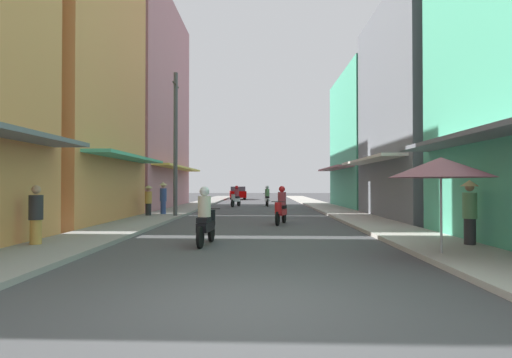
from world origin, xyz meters
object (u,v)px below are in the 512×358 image
Objects in this scene: motorbike_red at (281,207)px; utility_pole at (176,144)px; motorbike_black at (206,219)px; pedestrian_midway at (470,210)px; motorbike_white at (267,197)px; pedestrian_far at (163,197)px; pedestrian_crossing at (36,217)px; vendor_umbrella at (441,167)px; pedestrian_foreground at (148,199)px; parked_car at (238,193)px; motorbike_silver at (236,197)px.

utility_pole reaches higher than motorbike_red.
motorbike_black is 6.79m from pedestrian_midway.
motorbike_red is at bearing -88.48° from motorbike_white.
motorbike_black is at bearing -111.19° from motorbike_red.
pedestrian_crossing is at bearing -93.17° from pedestrian_far.
pedestrian_midway is at bearing 0.53° from pedestrian_crossing.
vendor_umbrella is (-1.29, -1.33, 1.02)m from pedestrian_midway.
vendor_umbrella reaches higher than pedestrian_foreground.
vendor_umbrella reaches higher than motorbike_red.
pedestrian_far reaches higher than pedestrian_crossing.
motorbike_black is 10.01m from utility_pole.
vendor_umbrella is (6.64, -37.06, 1.27)m from parked_car.
utility_pole is at bearing -52.61° from pedestrian_far.
parked_car is at bearing 91.91° from motorbike_black.
motorbike_black is 1.02× the size of pedestrian_far.
motorbike_silver is 11.25m from utility_pole.
motorbike_silver and motorbike_red have the same top height.
vendor_umbrella is (3.16, -7.89, 1.30)m from motorbike_red.
motorbike_red is 0.42× the size of parked_car.
vendor_umbrella is (5.46, -1.95, 1.30)m from motorbike_black.
motorbike_black is 0.43× the size of parked_car.
motorbike_white is 14.52m from motorbike_red.
pedestrian_midway reaches higher than pedestrian_crossing.
pedestrian_crossing reaches higher than motorbike_black.
pedestrian_midway is 2.12m from vendor_umbrella.
motorbike_silver is at bearing 91.22° from motorbike_black.
pedestrian_foreground is at bearing -96.46° from parked_car.
motorbike_white is 11.57m from pedestrian_far.
utility_pole is at bearing 81.50° from pedestrian_crossing.
vendor_umbrella is at bearing -7.23° from pedestrian_crossing.
motorbike_silver is (-2.34, -0.69, 0.00)m from motorbike_white.
pedestrian_far is 3.02m from utility_pole.
pedestrian_midway is 0.24× the size of utility_pole.
pedestrian_midway is at bearing -77.50° from parked_car.
pedestrian_far is (0.49, 1.03, 0.08)m from pedestrian_foreground.
pedestrian_far is at bearing 86.83° from pedestrian_crossing.
utility_pole is (-1.57, -25.95, 2.92)m from parked_car.
motorbike_black is 1.02× the size of motorbike_red.
motorbike_black is at bearing -88.09° from parked_car.
pedestrian_foreground is at bearing -115.38° from pedestrian_far.
parked_car is at bearing 96.79° from motorbike_red.
pedestrian_far reaches higher than parked_car.
vendor_umbrella is at bearing -53.57° from utility_pole.
vendor_umbrella reaches higher than pedestrian_far.
motorbike_silver is 11.13m from pedestrian_foreground.
motorbike_white is 1.02× the size of pedestrian_far.
pedestrian_crossing is at bearing -179.47° from pedestrian_midway.
pedestrian_far is at bearing 133.50° from pedestrian_midway.
pedestrian_far is at bearing -108.61° from motorbike_silver.
pedestrian_crossing is (-6.13, -21.18, 0.10)m from motorbike_white.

